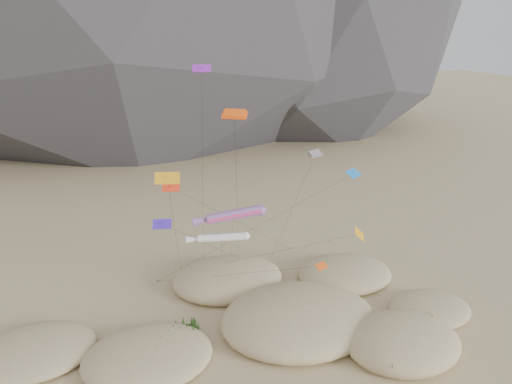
% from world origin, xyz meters
% --- Properties ---
extents(ground, '(500.00, 500.00, 0.00)m').
position_xyz_m(ground, '(0.00, 0.00, 0.00)').
color(ground, '#CCB789').
rests_on(ground, ground).
extents(dunes, '(53.85, 37.01, 4.21)m').
position_xyz_m(dunes, '(-1.18, 4.53, 0.76)').
color(dunes, '#CCB789').
rests_on(dunes, ground).
extents(dune_grass, '(41.57, 26.18, 1.56)m').
position_xyz_m(dune_grass, '(-0.06, 3.87, 0.87)').
color(dune_grass, black).
rests_on(dune_grass, ground).
extents(kite_stakes, '(22.57, 3.98, 0.30)m').
position_xyz_m(kite_stakes, '(2.67, 22.85, 0.15)').
color(kite_stakes, '#3F2D1E').
rests_on(kite_stakes, ground).
extents(rainbow_tube_kite, '(8.52, 13.42, 12.45)m').
position_xyz_m(rainbow_tube_kite, '(-1.75, 12.25, 11.50)').
color(rainbow_tube_kite, '#FF1A46').
rests_on(rainbow_tube_kite, ground).
extents(white_tube_kite, '(7.47, 14.07, 9.84)m').
position_xyz_m(white_tube_kite, '(-3.34, 11.93, 9.12)').
color(white_tube_kite, white).
rests_on(white_tube_kite, ground).
extents(orange_parafoil, '(5.93, 13.56, 23.41)m').
position_xyz_m(orange_parafoil, '(-1.00, 12.87, 22.66)').
color(orange_parafoil, '#F7510D').
rests_on(orange_parafoil, ground).
extents(multi_parafoil, '(2.42, 10.06, 17.37)m').
position_xyz_m(multi_parafoil, '(10.05, 15.10, 16.75)').
color(multi_parafoil, '#DC5417').
rests_on(multi_parafoil, ground).
extents(delta_kites, '(25.01, 18.85, 28.33)m').
position_xyz_m(delta_kites, '(-0.18, 10.33, 14.20)').
color(delta_kites, '#3E1EB3').
rests_on(delta_kites, ground).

